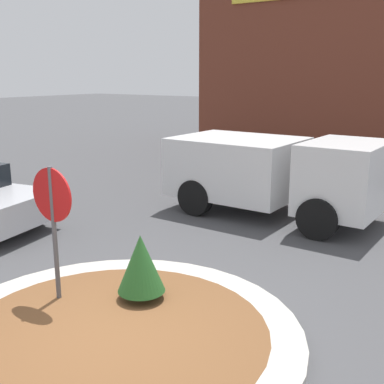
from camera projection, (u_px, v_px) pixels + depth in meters
ground_plane at (113, 341)px, 6.26m from camera, size 120.00×120.00×0.00m
traffic_island at (113, 336)px, 6.24m from camera, size 4.96×4.96×0.14m
stop_sign at (53, 211)px, 6.84m from camera, size 0.78×0.07×2.13m
island_shrub at (141, 263)px, 7.00m from camera, size 0.70×0.70×0.99m
utility_truck at (272, 171)px, 11.62m from camera, size 5.06×2.53×1.94m
storefront_building at (345, 68)px, 19.64m from camera, size 10.31×6.07×7.27m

